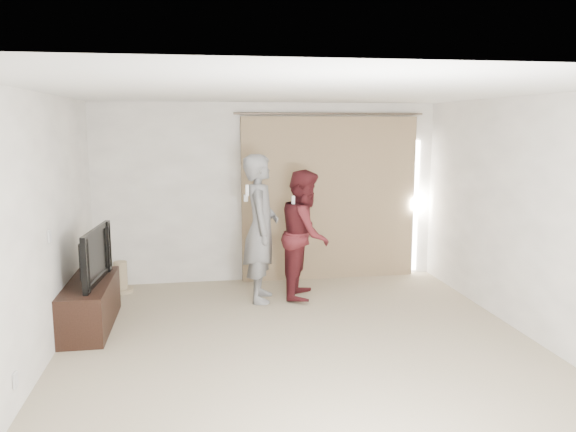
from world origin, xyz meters
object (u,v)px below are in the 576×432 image
Objects in this scene: person_man at (261,228)px; person_woman at (305,234)px; tv_console at (90,305)px; tv at (87,255)px.

person_man reaches higher than person_woman.
person_man is 0.61m from person_woman.
person_man is 1.12× the size of person_woman.
tv_console is 0.81× the size of person_woman.
tv is 2.16m from person_man.
tv_console is at bearing -161.07° from person_man.
tv_console is at bearing 0.00° from tv.
person_woman reaches higher than tv.
tv is 0.56× the size of person_man.
person_woman is at bearing 6.30° from person_man.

